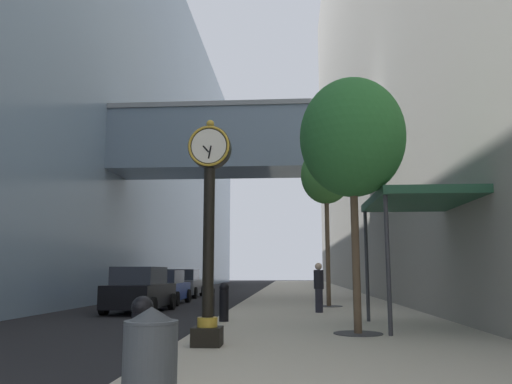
% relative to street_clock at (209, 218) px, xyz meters
% --- Properties ---
extents(ground_plane, '(110.00, 110.00, 0.00)m').
position_rel_street_clock_xyz_m(ground_plane, '(-0.69, 20.99, -2.55)').
color(ground_plane, black).
rests_on(ground_plane, ground).
extents(sidewalk_right, '(6.75, 80.00, 0.14)m').
position_rel_street_clock_xyz_m(sidewalk_right, '(2.68, 23.99, -2.48)').
color(sidewalk_right, '#BCB29E').
rests_on(sidewalk_right, ground).
extents(building_block_left, '(22.76, 80.00, 25.10)m').
position_rel_street_clock_xyz_m(building_block_left, '(-11.81, 23.92, 9.96)').
color(building_block_left, '#758EA8').
rests_on(building_block_left, ground).
extents(building_block_right, '(9.00, 80.00, 38.64)m').
position_rel_street_clock_xyz_m(building_block_right, '(10.56, 23.99, 16.77)').
color(building_block_right, gray).
rests_on(building_block_right, ground).
extents(street_clock, '(0.84, 0.55, 4.40)m').
position_rel_street_clock_xyz_m(street_clock, '(0.00, 0.00, 0.00)').
color(street_clock, black).
rests_on(street_clock, sidewalk_right).
extents(bollard_nearest, '(0.28, 0.28, 1.08)m').
position_rel_street_clock_xyz_m(bollard_nearest, '(-0.31, -3.23, -1.85)').
color(bollard_nearest, black).
rests_on(bollard_nearest, sidewalk_right).
extents(bollard_third, '(0.28, 0.28, 1.08)m').
position_rel_street_clock_xyz_m(bollard_third, '(-0.31, 2.03, -1.85)').
color(bollard_third, black).
rests_on(bollard_third, sidewalk_right).
extents(bollard_fourth, '(0.28, 0.28, 1.08)m').
position_rel_street_clock_xyz_m(bollard_fourth, '(-0.31, 4.66, -1.85)').
color(bollard_fourth, black).
rests_on(bollard_fourth, sidewalk_right).
extents(street_tree_near, '(2.48, 2.48, 5.97)m').
position_rel_street_clock_xyz_m(street_tree_near, '(3.07, 2.07, 2.10)').
color(street_tree_near, '#333335').
rests_on(street_tree_near, sidewalk_right).
extents(street_tree_mid_near, '(2.09, 2.09, 6.53)m').
position_rel_street_clock_xyz_m(street_tree_mid_near, '(3.07, 11.01, 2.87)').
color(street_tree_mid_near, '#333335').
rests_on(street_tree_mid_near, sidewalk_right).
extents(trash_bin, '(0.53, 0.53, 1.05)m').
position_rel_street_clock_xyz_m(trash_bin, '(0.24, -4.77, -1.87)').
color(trash_bin, '#383D42').
rests_on(trash_bin, sidewalk_right).
extents(pedestrian_walking, '(0.40, 0.40, 1.67)m').
position_rel_street_clock_xyz_m(pedestrian_walking, '(2.52, 7.93, -1.53)').
color(pedestrian_walking, '#23232D').
rests_on(pedestrian_walking, sidewalk_right).
extents(storefront_awning, '(2.40, 3.60, 3.30)m').
position_rel_street_clock_xyz_m(storefront_awning, '(4.82, 3.39, 0.73)').
color(storefront_awning, '#235138').
rests_on(storefront_awning, sidewalk_right).
extents(car_black_near, '(1.98, 4.11, 1.69)m').
position_rel_street_clock_xyz_m(car_black_near, '(-4.10, 9.27, -1.74)').
color(car_black_near, black).
rests_on(car_black_near, ground).
extents(car_grey_mid, '(2.08, 4.37, 1.64)m').
position_rel_street_clock_xyz_m(car_grey_mid, '(-4.78, 20.35, -1.76)').
color(car_grey_mid, slate).
rests_on(car_grey_mid, ground).
extents(car_blue_far, '(2.12, 4.05, 1.57)m').
position_rel_street_clock_xyz_m(car_blue_far, '(-4.44, 13.99, -1.78)').
color(car_blue_far, navy).
rests_on(car_blue_far, ground).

